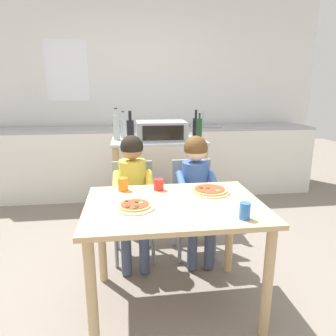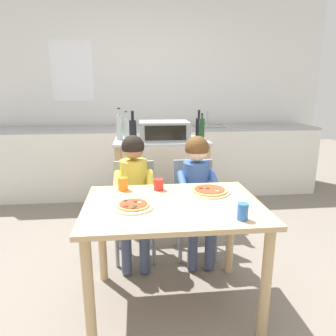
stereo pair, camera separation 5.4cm
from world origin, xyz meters
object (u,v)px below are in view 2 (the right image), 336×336
Objects in this scene: toaster_oven at (164,130)px; drinking_cup_blue at (243,212)px; bottle_brown_beer at (126,128)px; dining_table at (173,220)px; child_in_yellow_shirt at (134,185)px; bottle_dark_olive_oil at (119,127)px; drinking_cup_orange at (123,184)px; pizza_plate_white at (133,206)px; child_in_blue_striped_shirt at (197,183)px; pizza_plate_cream at (209,191)px; bottle_squat_spirits at (202,130)px; dining_chair_right at (194,200)px; kitchen_island_cart at (161,168)px; bottle_clear_vinegar at (199,127)px; bottle_tall_green_wine at (133,131)px; drinking_cup_red at (159,184)px; dining_chair_left at (135,202)px.

drinking_cup_blue is (0.27, -1.70, -0.22)m from toaster_oven.
bottle_brown_beer is 1.63m from dining_table.
bottle_dark_olive_oil is at bearing 99.53° from child_in_yellow_shirt.
child_in_yellow_shirt is at bearing 75.98° from drinking_cup_orange.
pizza_plate_white is 0.35m from drinking_cup_orange.
child_in_blue_striped_shirt is 4.28× the size of pizza_plate_white.
pizza_plate_white is at bearing -156.88° from pizza_plate_cream.
child_in_blue_striped_shirt reaches higher than pizza_plate_white.
bottle_squat_spirits reaches higher than dining_chair_right.
pizza_plate_white is at bearing -168.50° from dining_table.
dining_chair_right is (0.23, -0.70, -0.12)m from kitchen_island_cart.
bottle_clear_vinegar is at bearing 5.16° from kitchen_island_cart.
bottle_tall_green_wine is at bearing 111.65° from drinking_cup_blue.
kitchen_island_cart is 3.38× the size of bottle_squat_spirits.
kitchen_island_cart is at bearing -174.84° from bottle_clear_vinegar.
pizza_plate_cream is (0.27, 0.17, 0.13)m from dining_table.
bottle_squat_spirits is 3.17× the size of drinking_cup_orange.
child_in_yellow_shirt is at bearing 141.57° from pizza_plate_cream.
dining_chair_right reaches higher than dining_table.
bottle_brown_beer is at bearing 172.27° from bottle_clear_vinegar.
drinking_cup_red is (-0.07, 0.27, 0.16)m from dining_table.
bottle_brown_beer reaches higher than pizza_plate_cream.
bottle_brown_beer is 1.20× the size of pizza_plate_white.
drinking_cup_orange reaches higher than drinking_cup_red.
bottle_squat_spirits is 0.88× the size of bottle_dark_olive_oil.
toaster_oven is at bearing 87.03° from dining_table.
child_in_blue_striped_shirt is at bearing 0.26° from child_in_yellow_shirt.
bottle_tall_green_wine is 1.30m from pizza_plate_white.
kitchen_island_cart reaches higher than drinking_cup_blue.
drinking_cup_orange is (-0.07, -0.93, -0.25)m from bottle_tall_green_wine.
toaster_oven is 6.49× the size of drinking_cup_red.
bottle_brown_beer is 0.36× the size of dining_chair_left.
child_in_yellow_shirt reaches higher than child_in_blue_striped_shirt.
pizza_plate_white is (-0.29, -1.46, 0.15)m from kitchen_island_cart.
bottle_brown_beer is at bearing 102.25° from bottle_tall_green_wine.
bottle_brown_beer is 1.97m from drinking_cup_blue.
dining_table is at bearing -74.88° from bottle_dark_olive_oil.
drinking_cup_orange reaches higher than dining_table.
bottle_dark_olive_oil reaches higher than bottle_clear_vinegar.
dining_chair_left is 0.80m from pizza_plate_white.
bottle_squat_spirits is 0.36× the size of dining_chair_right.
drinking_cup_blue is at bearing -79.77° from kitchen_island_cart.
bottle_tall_green_wine is at bearing -148.83° from toaster_oven.
toaster_oven reaches higher than dining_chair_right.
bottle_clear_vinegar is 0.78m from bottle_brown_beer.
drinking_cup_blue is (0.59, -0.99, 0.30)m from dining_chair_left.
bottle_squat_spirits reaches higher than drinking_cup_blue.
bottle_clear_vinegar is at bearing 85.31° from bottle_squat_spirits.
dining_chair_left is 0.55m from drinking_cup_red.
bottle_squat_spirits is (0.35, -0.22, 0.03)m from toaster_oven.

